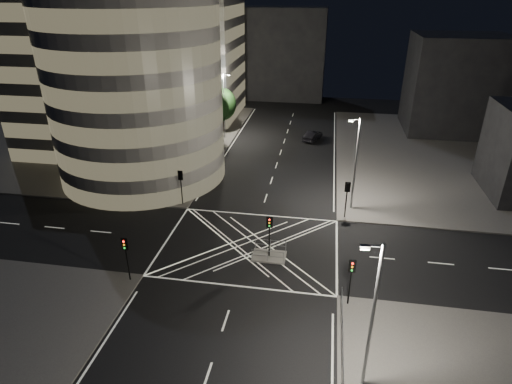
% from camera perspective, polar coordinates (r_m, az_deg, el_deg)
% --- Properties ---
extents(ground, '(120.00, 120.00, 0.00)m').
position_cam_1_polar(ground, '(40.27, -0.80, -7.18)').
color(ground, black).
rests_on(ground, ground).
extents(sidewalk_far_left, '(42.00, 42.00, 0.15)m').
position_cam_1_polar(sidewalk_far_left, '(73.03, -19.90, 6.93)').
color(sidewalk_far_left, '#53514E').
rests_on(sidewalk_far_left, ground).
extents(sidewalk_far_right, '(42.00, 42.00, 0.15)m').
position_cam_1_polar(sidewalk_far_right, '(67.98, 28.65, 3.88)').
color(sidewalk_far_right, '#53514E').
rests_on(sidewalk_far_right, ground).
extents(central_island, '(3.00, 2.00, 0.15)m').
position_cam_1_polar(central_island, '(38.74, 1.75, -8.56)').
color(central_island, slate).
rests_on(central_island, ground).
extents(office_tower_curved, '(30.00, 29.00, 27.20)m').
position_cam_1_polar(office_tower_curved, '(59.17, -18.30, 15.63)').
color(office_tower_curved, gray).
rests_on(office_tower_curved, sidewalk_far_left).
extents(office_block_rear, '(24.00, 16.00, 22.00)m').
position_cam_1_polar(office_block_rear, '(80.97, -11.43, 17.79)').
color(office_block_rear, gray).
rests_on(office_block_rear, sidewalk_far_left).
extents(building_right_far, '(14.00, 12.00, 15.00)m').
position_cam_1_polar(building_right_far, '(77.14, 24.95, 12.92)').
color(building_right_far, black).
rests_on(building_right_far, sidewalk_far_right).
extents(building_far_end, '(18.00, 8.00, 18.00)m').
position_cam_1_polar(building_far_end, '(92.62, 3.33, 17.87)').
color(building_far_end, black).
rests_on(building_far_end, ground).
extents(tree_a, '(4.18, 4.18, 6.58)m').
position_cam_1_polar(tree_a, '(48.65, -11.19, 4.12)').
color(tree_a, black).
rests_on(tree_a, sidewalk_far_left).
extents(tree_b, '(4.92, 4.92, 7.99)m').
position_cam_1_polar(tree_b, '(53.61, -9.12, 7.48)').
color(tree_b, black).
rests_on(tree_b, sidewalk_far_left).
extents(tree_c, '(3.74, 3.74, 6.43)m').
position_cam_1_polar(tree_c, '(59.32, -7.27, 8.51)').
color(tree_c, black).
rests_on(tree_c, sidewalk_far_left).
extents(tree_d, '(4.85, 4.85, 8.28)m').
position_cam_1_polar(tree_d, '(64.52, -5.83, 11.14)').
color(tree_d, black).
rests_on(tree_d, sidewalk_far_left).
extents(tree_e, '(4.53, 4.53, 7.08)m').
position_cam_1_polar(tree_e, '(70.39, -4.52, 11.60)').
color(tree_e, black).
rests_on(tree_e, sidewalk_far_left).
extents(traffic_signal_fl, '(0.55, 0.22, 4.00)m').
position_cam_1_polar(traffic_signal_fl, '(46.73, -9.99, 1.43)').
color(traffic_signal_fl, black).
rests_on(traffic_signal_fl, sidewalk_far_left).
extents(traffic_signal_nl, '(0.55, 0.22, 4.00)m').
position_cam_1_polar(traffic_signal_nl, '(35.81, -16.97, -7.57)').
color(traffic_signal_nl, black).
rests_on(traffic_signal_nl, sidewalk_near_left).
extents(traffic_signal_fr, '(0.55, 0.22, 4.00)m').
position_cam_1_polar(traffic_signal_fr, '(44.36, 12.04, -0.15)').
color(traffic_signal_fr, black).
rests_on(traffic_signal_fr, sidewalk_far_right).
extents(traffic_signal_nr, '(0.55, 0.22, 4.00)m').
position_cam_1_polar(traffic_signal_nr, '(32.66, 12.58, -10.58)').
color(traffic_signal_nr, black).
rests_on(traffic_signal_nr, sidewalk_near_right).
extents(traffic_signal_island, '(0.55, 0.22, 4.00)m').
position_cam_1_polar(traffic_signal_island, '(37.20, 1.81, -4.95)').
color(traffic_signal_island, black).
rests_on(traffic_signal_island, central_island).
extents(street_lamp_left_near, '(1.25, 0.25, 10.00)m').
position_cam_1_polar(street_lamp_left_near, '(50.52, -9.02, 6.61)').
color(street_lamp_left_near, slate).
rests_on(street_lamp_left_near, sidewalk_far_left).
extents(street_lamp_left_far, '(1.25, 0.25, 10.00)m').
position_cam_1_polar(street_lamp_left_far, '(67.09, -4.26, 11.69)').
color(street_lamp_left_far, slate).
rests_on(street_lamp_left_far, sidewalk_far_left).
extents(street_lamp_right_far, '(1.25, 0.25, 10.00)m').
position_cam_1_polar(street_lamp_right_far, '(45.37, 13.08, 3.98)').
color(street_lamp_right_far, slate).
rests_on(street_lamp_right_far, sidewalk_far_right).
extents(street_lamp_right_near, '(1.25, 0.25, 10.00)m').
position_cam_1_polar(street_lamp_right_near, '(25.48, 15.17, -15.47)').
color(street_lamp_right_near, slate).
rests_on(street_lamp_right_near, sidewalk_near_right).
extents(railing_near_right, '(0.06, 11.70, 1.10)m').
position_cam_1_polar(railing_near_right, '(30.01, 11.48, -20.00)').
color(railing_near_right, slate).
rests_on(railing_near_right, sidewalk_near_right).
extents(railing_island_south, '(2.80, 0.06, 1.10)m').
position_cam_1_polar(railing_island_south, '(37.65, 1.57, -8.54)').
color(railing_island_south, slate).
rests_on(railing_island_south, central_island).
extents(railing_island_north, '(2.80, 0.06, 1.10)m').
position_cam_1_polar(railing_island_north, '(39.13, 1.94, -7.06)').
color(railing_island_north, slate).
rests_on(railing_island_north, central_island).
extents(sedan, '(3.03, 4.72, 1.47)m').
position_cam_1_polar(sedan, '(67.78, 7.56, 7.45)').
color(sedan, black).
rests_on(sedan, ground).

